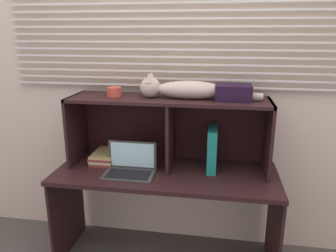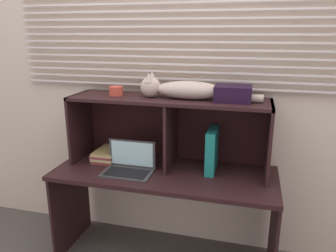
# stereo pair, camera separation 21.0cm
# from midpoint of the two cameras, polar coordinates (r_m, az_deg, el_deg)

# --- Properties ---
(back_panel_with_blinds) EXTENTS (4.40, 0.08, 2.50)m
(back_panel_with_blinds) POSITION_cam_midpoint_polar(r_m,az_deg,el_deg) (2.45, 3.86, 7.00)
(back_panel_with_blinds) COLOR beige
(back_panel_with_blinds) RESTS_ON ground
(desk) EXTENTS (1.54, 0.59, 0.71)m
(desk) POSITION_cam_midpoint_polar(r_m,az_deg,el_deg) (2.34, 1.94, -10.88)
(desk) COLOR black
(desk) RESTS_ON ground
(hutch_shelf_unit) EXTENTS (1.39, 0.36, 0.50)m
(hutch_shelf_unit) POSITION_cam_midpoint_polar(r_m,az_deg,el_deg) (2.30, 2.90, 1.30)
(hutch_shelf_unit) COLOR black
(hutch_shelf_unit) RESTS_ON desk
(cat) EXTENTS (0.82, 0.15, 0.17)m
(cat) POSITION_cam_midpoint_polar(r_m,az_deg,el_deg) (2.20, 5.21, 6.38)
(cat) COLOR #B8A495
(cat) RESTS_ON hutch_shelf_unit
(laptop) EXTENTS (0.34, 0.21, 0.21)m
(laptop) POSITION_cam_midpoint_polar(r_m,az_deg,el_deg) (2.27, -4.21, -6.96)
(laptop) COLOR #373737
(laptop) RESTS_ON desk
(binder_upright) EXTENTS (0.06, 0.25, 0.30)m
(binder_upright) POSITION_cam_midpoint_polar(r_m,az_deg,el_deg) (2.29, 10.33, -4.19)
(binder_upright) COLOR #187A72
(binder_upright) RESTS_ON desk
(book_stack) EXTENTS (0.18, 0.25, 0.08)m
(book_stack) POSITION_cam_midpoint_polar(r_m,az_deg,el_deg) (2.51, -8.19, -4.99)
(book_stack) COLOR brown
(book_stack) RESTS_ON desk
(small_basket) EXTENTS (0.10, 0.10, 0.06)m
(small_basket) POSITION_cam_midpoint_polar(r_m,az_deg,el_deg) (2.34, -6.53, 6.10)
(small_basket) COLOR #BD4333
(small_basket) RESTS_ON hutch_shelf_unit
(storage_box) EXTENTS (0.24, 0.18, 0.10)m
(storage_box) POSITION_cam_midpoint_polar(r_m,az_deg,el_deg) (2.18, 14.06, 5.50)
(storage_box) COLOR black
(storage_box) RESTS_ON hutch_shelf_unit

